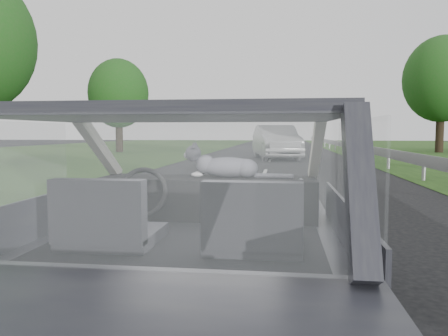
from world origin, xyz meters
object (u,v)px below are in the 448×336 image
(subject_car, at_px, (190,233))
(highway_sign, at_px, (367,133))
(cat, at_px, (228,166))
(other_car, at_px, (276,142))

(subject_car, distance_m, highway_sign, 28.53)
(cat, bearing_deg, other_car, 92.00)
(other_car, distance_m, highway_sign, 10.24)
(cat, xyz_separation_m, other_car, (0.11, 18.87, -0.24))
(other_car, bearing_deg, highway_sign, 43.89)
(subject_car, height_order, other_car, other_car)
(other_car, height_order, highway_sign, highway_sign)
(other_car, bearing_deg, cat, -100.84)
(subject_car, xyz_separation_m, highway_sign, (6.21, 27.84, 0.58))
(cat, relative_size, other_car, 0.11)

